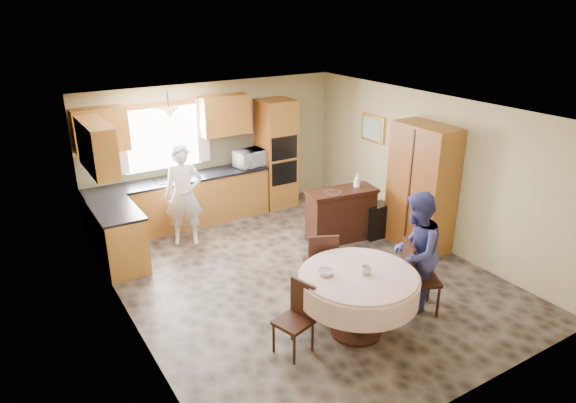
% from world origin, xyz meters
% --- Properties ---
extents(floor, '(5.00, 6.00, 0.01)m').
position_xyz_m(floor, '(0.00, 0.00, 0.00)').
color(floor, brown).
rests_on(floor, ground).
extents(ceiling, '(5.00, 6.00, 0.01)m').
position_xyz_m(ceiling, '(0.00, 0.00, 2.50)').
color(ceiling, white).
rests_on(ceiling, wall_back).
extents(wall_back, '(5.00, 0.02, 2.50)m').
position_xyz_m(wall_back, '(0.00, 3.00, 1.25)').
color(wall_back, tan).
rests_on(wall_back, floor).
extents(wall_front, '(5.00, 0.02, 2.50)m').
position_xyz_m(wall_front, '(0.00, -3.00, 1.25)').
color(wall_front, tan).
rests_on(wall_front, floor).
extents(wall_left, '(0.02, 6.00, 2.50)m').
position_xyz_m(wall_left, '(-2.50, 0.00, 1.25)').
color(wall_left, tan).
rests_on(wall_left, floor).
extents(wall_right, '(0.02, 6.00, 2.50)m').
position_xyz_m(wall_right, '(2.50, 0.00, 1.25)').
color(wall_right, tan).
rests_on(wall_right, floor).
extents(window, '(1.40, 0.03, 1.10)m').
position_xyz_m(window, '(-1.00, 2.98, 1.60)').
color(window, white).
rests_on(window, wall_back).
extents(curtain_left, '(0.22, 0.02, 1.15)m').
position_xyz_m(curtain_left, '(-1.75, 2.93, 1.65)').
color(curtain_left, white).
rests_on(curtain_left, wall_back).
extents(curtain_right, '(0.22, 0.02, 1.15)m').
position_xyz_m(curtain_right, '(-0.25, 2.93, 1.65)').
color(curtain_right, white).
rests_on(curtain_right, wall_back).
extents(base_cab_back, '(3.30, 0.60, 0.88)m').
position_xyz_m(base_cab_back, '(-0.85, 2.70, 0.44)').
color(base_cab_back, '#CD8A36').
rests_on(base_cab_back, floor).
extents(counter_back, '(3.30, 0.64, 0.04)m').
position_xyz_m(counter_back, '(-0.85, 2.70, 0.90)').
color(counter_back, black).
rests_on(counter_back, base_cab_back).
extents(base_cab_left, '(0.60, 1.20, 0.88)m').
position_xyz_m(base_cab_left, '(-2.20, 1.80, 0.44)').
color(base_cab_left, '#CD8A36').
rests_on(base_cab_left, floor).
extents(counter_left, '(0.64, 1.20, 0.04)m').
position_xyz_m(counter_left, '(-2.20, 1.80, 0.90)').
color(counter_left, black).
rests_on(counter_left, base_cab_left).
extents(backsplash, '(3.30, 0.02, 0.55)m').
position_xyz_m(backsplash, '(-0.85, 2.99, 1.18)').
color(backsplash, tan).
rests_on(backsplash, wall_back).
extents(wall_cab_left, '(0.85, 0.33, 0.72)m').
position_xyz_m(wall_cab_left, '(-2.05, 2.83, 1.91)').
color(wall_cab_left, '#C07130').
rests_on(wall_cab_left, wall_back).
extents(wall_cab_right, '(0.90, 0.33, 0.72)m').
position_xyz_m(wall_cab_right, '(0.15, 2.83, 1.91)').
color(wall_cab_right, '#C07130').
rests_on(wall_cab_right, wall_back).
extents(wall_cab_side, '(0.33, 1.20, 0.72)m').
position_xyz_m(wall_cab_side, '(-2.33, 1.80, 1.91)').
color(wall_cab_side, '#C07130').
rests_on(wall_cab_side, wall_left).
extents(oven_tower, '(0.66, 0.62, 2.12)m').
position_xyz_m(oven_tower, '(1.15, 2.69, 1.06)').
color(oven_tower, '#CD8A36').
rests_on(oven_tower, floor).
extents(oven_upper, '(0.56, 0.01, 0.45)m').
position_xyz_m(oven_upper, '(1.15, 2.38, 1.25)').
color(oven_upper, black).
rests_on(oven_upper, oven_tower).
extents(oven_lower, '(0.56, 0.01, 0.45)m').
position_xyz_m(oven_lower, '(1.15, 2.38, 0.75)').
color(oven_lower, black).
rests_on(oven_lower, oven_tower).
extents(pendant, '(0.36, 0.36, 0.18)m').
position_xyz_m(pendant, '(-1.00, 2.50, 2.12)').
color(pendant, beige).
rests_on(pendant, ceiling).
extents(sideboard, '(1.25, 0.66, 0.85)m').
position_xyz_m(sideboard, '(1.26, 0.70, 0.43)').
color(sideboard, '#37190F').
rests_on(sideboard, floor).
extents(space_heater, '(0.45, 0.32, 0.60)m').
position_xyz_m(space_heater, '(1.85, 0.48, 0.30)').
color(space_heater, black).
rests_on(space_heater, floor).
extents(cupboard, '(0.54, 1.08, 2.07)m').
position_xyz_m(cupboard, '(2.22, -0.15, 1.03)').
color(cupboard, '#CD8A36').
rests_on(cupboard, floor).
extents(dining_table, '(1.45, 1.45, 0.83)m').
position_xyz_m(dining_table, '(-0.20, -1.55, 0.65)').
color(dining_table, '#37190F').
rests_on(dining_table, floor).
extents(chair_left, '(0.46, 0.46, 0.87)m').
position_xyz_m(chair_left, '(-1.00, -1.44, 0.48)').
color(chair_left, '#37190F').
rests_on(chair_left, floor).
extents(chair_back, '(0.57, 0.57, 0.99)m').
position_xyz_m(chair_back, '(-0.11, -0.66, 0.55)').
color(chair_back, '#37190F').
rests_on(chair_back, floor).
extents(chair_right, '(0.58, 0.58, 1.00)m').
position_xyz_m(chair_right, '(0.75, -1.56, 0.55)').
color(chair_right, '#37190F').
rests_on(chair_right, floor).
extents(framed_picture, '(0.06, 0.60, 0.49)m').
position_xyz_m(framed_picture, '(2.47, 1.40, 1.66)').
color(framed_picture, gold).
rests_on(framed_picture, wall_right).
extents(microwave, '(0.62, 0.47, 0.31)m').
position_xyz_m(microwave, '(0.55, 2.65, 1.08)').
color(microwave, silver).
rests_on(microwave, counter_back).
extents(person_sink, '(0.74, 0.62, 1.71)m').
position_xyz_m(person_sink, '(-1.04, 1.99, 0.86)').
color(person_sink, silver).
rests_on(person_sink, floor).
extents(person_dining, '(1.00, 0.95, 1.63)m').
position_xyz_m(person_dining, '(0.80, -1.47, 0.81)').
color(person_dining, '#3A3B80').
rests_on(person_dining, floor).
extents(bowl_sideboard, '(0.31, 0.31, 0.06)m').
position_xyz_m(bowl_sideboard, '(1.06, 0.70, 0.88)').
color(bowl_sideboard, '#B2B2B2').
rests_on(bowl_sideboard, sideboard).
extents(bottle_sideboard, '(0.13, 0.13, 0.29)m').
position_xyz_m(bottle_sideboard, '(1.57, 0.70, 1.00)').
color(bottle_sideboard, silver).
rests_on(bottle_sideboard, sideboard).
extents(cup_table, '(0.15, 0.15, 0.10)m').
position_xyz_m(cup_table, '(-0.13, -1.59, 0.88)').
color(cup_table, '#B2B2B2').
rests_on(cup_table, dining_table).
extents(bowl_table, '(0.25, 0.25, 0.06)m').
position_xyz_m(bowl_table, '(-0.55, -1.36, 0.86)').
color(bowl_table, '#B2B2B2').
rests_on(bowl_table, dining_table).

